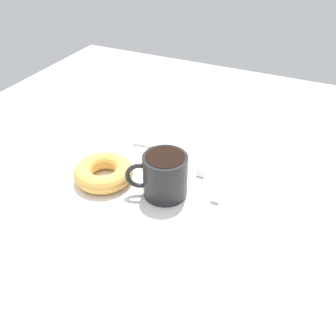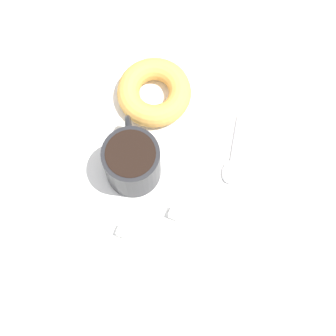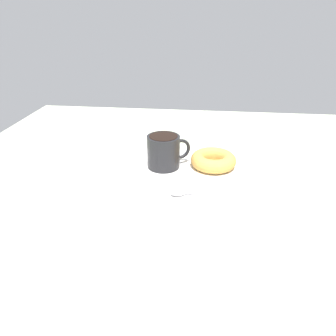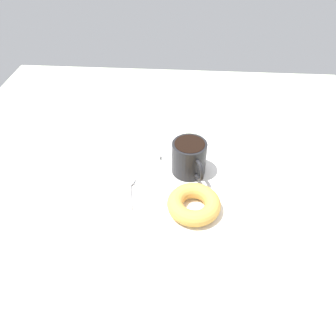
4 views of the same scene
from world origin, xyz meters
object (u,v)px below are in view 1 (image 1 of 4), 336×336
object	(u,v)px
donut	(104,172)
sugar_cube_extra	(216,197)
sugar_cube	(201,171)
coffee_cup	(164,175)
spoon	(166,148)

from	to	relation	value
donut	sugar_cube_extra	bearing A→B (deg)	-171.09
sugar_cube	donut	bearing A→B (deg)	29.78
donut	sugar_cube	distance (cm)	19.57
coffee_cup	sugar_cube	xyz separation A→B (cm)	(-4.34, -8.34, -3.52)
coffee_cup	donut	bearing A→B (deg)	6.18
donut	spoon	world-z (taller)	donut
coffee_cup	sugar_cube	bearing A→B (deg)	-117.50
coffee_cup	spoon	size ratio (longest dim) A/B	0.97
sugar_cube	coffee_cup	bearing A→B (deg)	62.50
spoon	sugar_cube_extra	bearing A→B (deg)	143.27
sugar_cube_extra	donut	bearing A→B (deg)	8.91
donut	sugar_cube	bearing A→B (deg)	-150.22
spoon	sugar_cube	distance (cm)	11.71
coffee_cup	spoon	distance (cm)	15.53
coffee_cup	sugar_cube_extra	size ratio (longest dim) A/B	6.80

